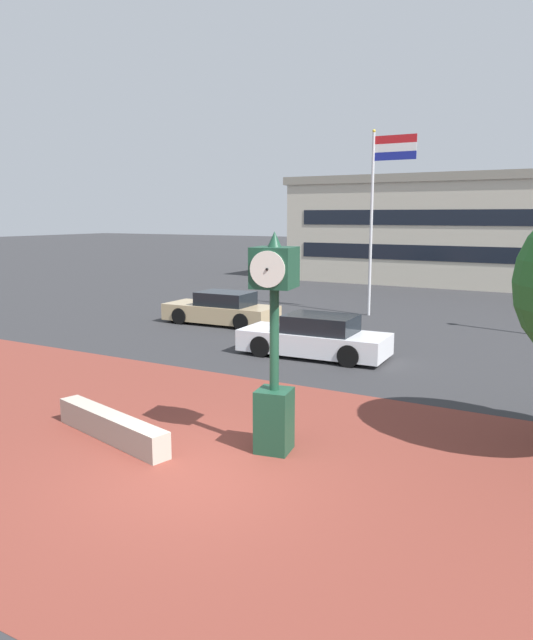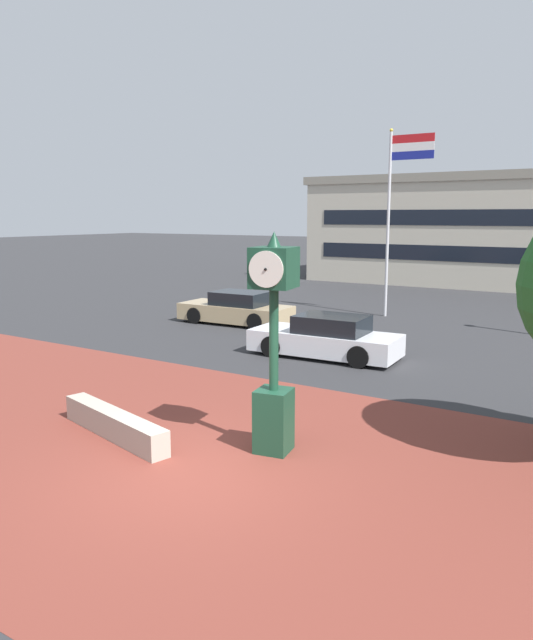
{
  "view_description": "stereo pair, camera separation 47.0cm",
  "coord_description": "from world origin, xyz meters",
  "px_view_note": "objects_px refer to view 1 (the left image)",
  "views": [
    {
      "loc": [
        5.58,
        -7.43,
        4.21
      ],
      "look_at": [
        0.43,
        1.66,
        2.38
      ],
      "focal_mm": 33.54,
      "sensor_mm": 36.0,
      "label": 1
    },
    {
      "loc": [
        5.98,
        -7.19,
        4.21
      ],
      "look_at": [
        0.43,
        1.66,
        2.38
      ],
      "focal_mm": 33.54,
      "sensor_mm": 36.0,
      "label": 2
    }
  ],
  "objects_px": {
    "street_clock": "(274,347)",
    "car_street_far": "(222,310)",
    "civic_building": "(502,229)",
    "car_street_mid": "(315,338)",
    "flagpole_primary": "(378,204)"
  },
  "relations": [
    {
      "from": "car_street_mid",
      "to": "civic_building",
      "type": "relative_size",
      "value": 0.18
    },
    {
      "from": "street_clock",
      "to": "car_street_mid",
      "type": "relative_size",
      "value": 0.87
    },
    {
      "from": "flagpole_primary",
      "to": "civic_building",
      "type": "relative_size",
      "value": 0.3
    },
    {
      "from": "street_clock",
      "to": "car_street_far",
      "type": "distance_m",
      "value": 13.08
    },
    {
      "from": "car_street_far",
      "to": "civic_building",
      "type": "bearing_deg",
      "value": -20.36
    },
    {
      "from": "car_street_far",
      "to": "flagpole_primary",
      "type": "distance_m",
      "value": 7.8
    },
    {
      "from": "street_clock",
      "to": "flagpole_primary",
      "type": "height_order",
      "value": "flagpole_primary"
    },
    {
      "from": "car_street_mid",
      "to": "civic_building",
      "type": "xyz_separation_m",
      "value": [
        1.52,
        24.67,
        2.76
      ]
    },
    {
      "from": "car_street_mid",
      "to": "car_street_far",
      "type": "height_order",
      "value": "same"
    },
    {
      "from": "car_street_mid",
      "to": "flagpole_primary",
      "type": "height_order",
      "value": "flagpole_primary"
    },
    {
      "from": "car_street_far",
      "to": "flagpole_primary",
      "type": "bearing_deg",
      "value": -45.59
    },
    {
      "from": "flagpole_primary",
      "to": "car_street_mid",
      "type": "bearing_deg",
      "value": -83.17
    },
    {
      "from": "car_street_mid",
      "to": "flagpole_primary",
      "type": "relative_size",
      "value": 0.59
    },
    {
      "from": "car_street_mid",
      "to": "flagpole_primary",
      "type": "distance_m",
      "value": 9.04
    },
    {
      "from": "street_clock",
      "to": "car_street_far",
      "type": "height_order",
      "value": "street_clock"
    }
  ]
}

